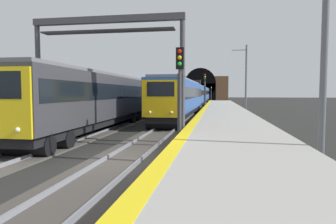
{
  "coord_description": "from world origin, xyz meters",
  "views": [
    {
      "loc": [
        -10.88,
        -3.62,
        2.74
      ],
      "look_at": [
        11.28,
        0.07,
        1.24
      ],
      "focal_mm": 31.3,
      "sensor_mm": 36.0,
      "label": 1
    }
  ],
  "objects_px": {
    "train_main_approaching": "(196,95)",
    "railway_signal_near": "(180,87)",
    "train_adjacent_platform": "(133,97)",
    "railway_signal_far": "(211,92)",
    "overhead_signal_gantry": "(107,47)",
    "catenary_mast_near": "(246,79)",
    "railway_signal_mid": "(205,88)",
    "catenary_mast_far": "(323,53)"
  },
  "relations": [
    {
      "from": "overhead_signal_gantry",
      "to": "catenary_mast_near",
      "type": "relative_size",
      "value": 1.02
    },
    {
      "from": "catenary_mast_near",
      "to": "railway_signal_far",
      "type": "bearing_deg",
      "value": 5.06
    },
    {
      "from": "railway_signal_near",
      "to": "overhead_signal_gantry",
      "type": "bearing_deg",
      "value": -105.44
    },
    {
      "from": "train_main_approaching",
      "to": "train_adjacent_platform",
      "type": "bearing_deg",
      "value": -10.93
    },
    {
      "from": "railway_signal_near",
      "to": "catenary_mast_far",
      "type": "bearing_deg",
      "value": 53.34
    },
    {
      "from": "catenary_mast_far",
      "to": "railway_signal_mid",
      "type": "bearing_deg",
      "value": 8.66
    },
    {
      "from": "train_adjacent_platform",
      "to": "railway_signal_far",
      "type": "xyz_separation_m",
      "value": [
        67.32,
        -6.52,
        0.56
      ]
    },
    {
      "from": "train_main_approaching",
      "to": "railway_signal_near",
      "type": "relative_size",
      "value": 12.96
    },
    {
      "from": "catenary_mast_near",
      "to": "railway_signal_near",
      "type": "bearing_deg",
      "value": 166.77
    },
    {
      "from": "railway_signal_far",
      "to": "catenary_mast_near",
      "type": "xyz_separation_m",
      "value": [
        -59.11,
        -5.23,
        1.43
      ]
    },
    {
      "from": "train_adjacent_platform",
      "to": "overhead_signal_gantry",
      "type": "bearing_deg",
      "value": 9.25
    },
    {
      "from": "railway_signal_mid",
      "to": "railway_signal_far",
      "type": "height_order",
      "value": "railway_signal_mid"
    },
    {
      "from": "train_adjacent_platform",
      "to": "railway_signal_near",
      "type": "relative_size",
      "value": 7.53
    },
    {
      "from": "train_adjacent_platform",
      "to": "catenary_mast_near",
      "type": "bearing_deg",
      "value": 123.88
    },
    {
      "from": "train_main_approaching",
      "to": "railway_signal_mid",
      "type": "xyz_separation_m",
      "value": [
        -6.39,
        -1.83,
        1.09
      ]
    },
    {
      "from": "railway_signal_far",
      "to": "catenary_mast_near",
      "type": "distance_m",
      "value": 59.36
    },
    {
      "from": "train_adjacent_platform",
      "to": "catenary_mast_far",
      "type": "xyz_separation_m",
      "value": [
        -17.94,
        -11.75,
        1.7
      ]
    },
    {
      "from": "railway_signal_mid",
      "to": "catenary_mast_far",
      "type": "xyz_separation_m",
      "value": [
        -34.32,
        -5.23,
        0.65
      ]
    },
    {
      "from": "catenary_mast_near",
      "to": "train_main_approaching",
      "type": "bearing_deg",
      "value": 25.87
    },
    {
      "from": "catenary_mast_far",
      "to": "railway_signal_far",
      "type": "bearing_deg",
      "value": 3.51
    },
    {
      "from": "railway_signal_near",
      "to": "train_adjacent_platform",
      "type": "bearing_deg",
      "value": -155.1
    },
    {
      "from": "railway_signal_near",
      "to": "catenary_mast_near",
      "type": "height_order",
      "value": "catenary_mast_near"
    },
    {
      "from": "railway_signal_far",
      "to": "overhead_signal_gantry",
      "type": "height_order",
      "value": "overhead_signal_gantry"
    },
    {
      "from": "railway_signal_near",
      "to": "overhead_signal_gantry",
      "type": "relative_size",
      "value": 0.57
    },
    {
      "from": "train_main_approaching",
      "to": "catenary_mast_far",
      "type": "bearing_deg",
      "value": 10.54
    },
    {
      "from": "train_main_approaching",
      "to": "railway_signal_mid",
      "type": "height_order",
      "value": "railway_signal_mid"
    },
    {
      "from": "overhead_signal_gantry",
      "to": "catenary_mast_near",
      "type": "xyz_separation_m",
      "value": [
        21.1,
        -9.41,
        -0.89
      ]
    },
    {
      "from": "railway_signal_far",
      "to": "overhead_signal_gantry",
      "type": "xyz_separation_m",
      "value": [
        -80.22,
        4.18,
        2.32
      ]
    },
    {
      "from": "railway_signal_far",
      "to": "train_main_approaching",
      "type": "bearing_deg",
      "value": -2.35
    },
    {
      "from": "railway_signal_mid",
      "to": "catenary_mast_near",
      "type": "bearing_deg",
      "value": 32.64
    },
    {
      "from": "train_adjacent_platform",
      "to": "railway_signal_far",
      "type": "distance_m",
      "value": 67.64
    },
    {
      "from": "train_main_approaching",
      "to": "railway_signal_far",
      "type": "relative_size",
      "value": 13.47
    },
    {
      "from": "train_adjacent_platform",
      "to": "railway_signal_far",
      "type": "relative_size",
      "value": 7.83
    },
    {
      "from": "railway_signal_mid",
      "to": "catenary_mast_far",
      "type": "relative_size",
      "value": 0.72
    },
    {
      "from": "train_adjacent_platform",
      "to": "railway_signal_near",
      "type": "height_order",
      "value": "train_adjacent_platform"
    },
    {
      "from": "train_adjacent_platform",
      "to": "train_main_approaching",
      "type": "bearing_deg",
      "value": 167.31
    },
    {
      "from": "train_adjacent_platform",
      "to": "railway_signal_mid",
      "type": "xyz_separation_m",
      "value": [
        16.38,
        -6.52,
        1.05
      ]
    },
    {
      "from": "railway_signal_mid",
      "to": "overhead_signal_gantry",
      "type": "bearing_deg",
      "value": -8.12
    },
    {
      "from": "railway_signal_mid",
      "to": "catenary_mast_near",
      "type": "relative_size",
      "value": 0.67
    },
    {
      "from": "overhead_signal_gantry",
      "to": "catenary_mast_far",
      "type": "distance_m",
      "value": 10.73
    },
    {
      "from": "train_main_approaching",
      "to": "catenary_mast_far",
      "type": "distance_m",
      "value": 41.36
    },
    {
      "from": "overhead_signal_gantry",
      "to": "catenary_mast_far",
      "type": "height_order",
      "value": "catenary_mast_far"
    }
  ]
}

